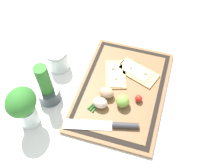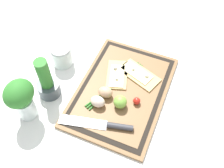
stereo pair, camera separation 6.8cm
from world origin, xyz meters
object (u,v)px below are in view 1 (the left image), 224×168
at_px(sauce_jar, 58,61).
at_px(lime, 123,101).
at_px(pizza_slice_far, 116,74).
at_px(herb_glass, 23,106).
at_px(cherry_tomato_red, 139,99).
at_px(pizza_slice_near, 137,72).
at_px(knife, 113,125).
at_px(egg_brown, 107,93).
at_px(herb_pot, 47,89).
at_px(egg_pink, 100,103).

bearing_deg(sauce_jar, lime, -110.53).
distance_m(pizza_slice_far, herb_glass, 0.41).
bearing_deg(sauce_jar, cherry_tomato_red, -102.61).
bearing_deg(pizza_slice_near, sauce_jar, 98.50).
height_order(knife, herb_glass, herb_glass).
bearing_deg(lime, cherry_tomato_red, -57.13).
bearing_deg(lime, pizza_slice_near, -6.19).
distance_m(egg_brown, cherry_tomato_red, 0.13).
xyz_separation_m(knife, lime, (0.10, -0.01, 0.02)).
xyz_separation_m(pizza_slice_far, lime, (-0.13, -0.07, 0.02)).
bearing_deg(herb_pot, herb_glass, 166.77).
xyz_separation_m(egg_pink, herb_pot, (-0.01, 0.21, 0.03)).
bearing_deg(cherry_tomato_red, herb_pot, 102.91).
relative_size(cherry_tomato_red, herb_glass, 0.15).
height_order(knife, egg_pink, egg_pink).
bearing_deg(egg_pink, egg_brown, -11.52).
relative_size(egg_pink, herb_pot, 0.30).
bearing_deg(herb_pot, sauce_jar, 9.89).
bearing_deg(pizza_slice_near, egg_pink, 153.37).
xyz_separation_m(lime, herb_pot, (-0.04, 0.30, 0.03)).
height_order(pizza_slice_near, lime, lime).
xyz_separation_m(cherry_tomato_red, sauce_jar, (0.09, 0.38, 0.01)).
relative_size(pizza_slice_far, egg_pink, 2.92).
relative_size(knife, cherry_tomato_red, 9.69).
distance_m(knife, egg_brown, 0.14).
height_order(pizza_slice_near, pizza_slice_far, same).
distance_m(knife, herb_pot, 0.30).
distance_m(knife, egg_pink, 0.11).
bearing_deg(herb_pot, egg_pink, -86.07).
xyz_separation_m(pizza_slice_near, egg_brown, (-0.15, 0.09, 0.02)).
distance_m(egg_pink, lime, 0.09).
xyz_separation_m(pizza_slice_far, sauce_jar, (-0.01, 0.26, 0.02)).
bearing_deg(pizza_slice_far, knife, -166.11).
distance_m(egg_brown, herb_glass, 0.32).
height_order(pizza_slice_far, sauce_jar, sauce_jar).
relative_size(pizza_slice_near, cherry_tomato_red, 6.60).
height_order(egg_brown, cherry_tomato_red, egg_brown).
height_order(egg_brown, herb_glass, herb_glass).
distance_m(lime, cherry_tomato_red, 0.07).
bearing_deg(pizza_slice_far, herb_pot, 127.94).
bearing_deg(sauce_jar, pizza_slice_near, -81.50).
xyz_separation_m(pizza_slice_far, cherry_tomato_red, (-0.10, -0.12, 0.01)).
height_order(cherry_tomato_red, sauce_jar, sauce_jar).
bearing_deg(pizza_slice_near, egg_brown, 148.90).
xyz_separation_m(pizza_slice_near, sauce_jar, (-0.05, 0.35, 0.02)).
height_order(sauce_jar, herb_glass, herb_glass).
bearing_deg(egg_pink, cherry_tomato_red, -64.59).
distance_m(lime, sauce_jar, 0.35).
relative_size(lime, herb_pot, 0.27).
distance_m(egg_pink, cherry_tomato_red, 0.16).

